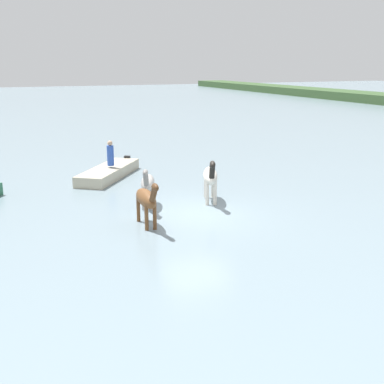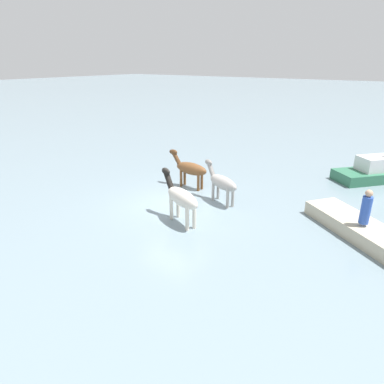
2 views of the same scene
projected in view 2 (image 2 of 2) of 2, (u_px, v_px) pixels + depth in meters
The scene contains 6 objects.
ground_plane at pixel (174, 204), 14.28m from camera, with size 204.58×204.58×0.00m, color gray.
horse_dark_mare at pixel (181, 197), 12.31m from camera, with size 2.35×1.22×1.86m.
horse_lead at pixel (190, 169), 15.85m from camera, with size 2.19×0.56×1.70m.
horse_dun_straggler at pixel (222, 182), 14.11m from camera, with size 2.11×1.12×1.67m.
boat_tender_starboard at pixel (365, 234), 11.47m from camera, with size 4.70×3.97×0.75m.
person_spotter_bow at pixel (366, 208), 11.12m from camera, with size 0.32×0.32×1.19m.
Camera 2 is at (-8.20, 10.25, 5.69)m, focal length 31.62 mm.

